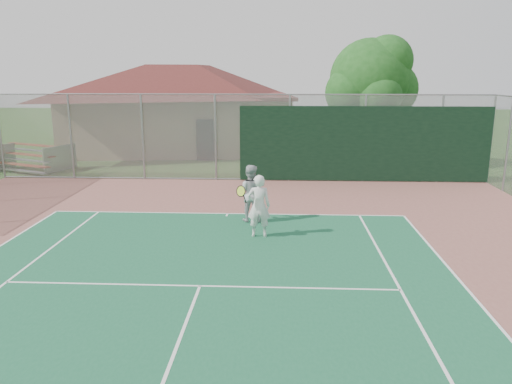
% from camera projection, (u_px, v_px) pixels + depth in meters
% --- Properties ---
extents(back_fence, '(20.08, 0.11, 3.53)m').
position_uv_depth(back_fence, '(292.00, 141.00, 20.13)').
color(back_fence, gray).
rests_on(back_fence, ground).
extents(clubhouse, '(13.96, 10.06, 5.67)m').
position_uv_depth(clubhouse, '(180.00, 99.00, 28.57)').
color(clubhouse, tan).
rests_on(clubhouse, ground).
extents(bleachers, '(3.70, 2.88, 1.14)m').
position_uv_depth(bleachers, '(28.00, 157.00, 22.53)').
color(bleachers, '#923A21').
rests_on(bleachers, ground).
extents(tree, '(4.28, 4.05, 5.97)m').
position_uv_depth(tree, '(372.00, 82.00, 22.41)').
color(tree, '#3C2615').
rests_on(tree, ground).
extents(player_white_front, '(0.95, 0.68, 1.69)m').
position_uv_depth(player_white_front, '(258.00, 206.00, 13.30)').
color(player_white_front, silver).
rests_on(player_white_front, ground).
extents(player_grey_back, '(0.88, 0.71, 1.70)m').
position_uv_depth(player_grey_back, '(250.00, 194.00, 14.71)').
color(player_grey_back, '#B2B5B8').
rests_on(player_grey_back, ground).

